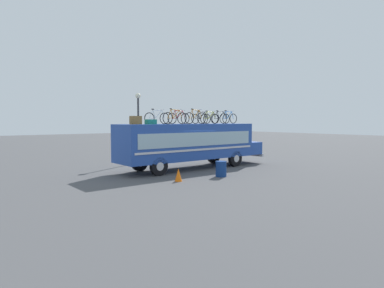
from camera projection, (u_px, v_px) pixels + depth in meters
ground_plane at (188, 169)px, 21.34m from camera, size 120.00×120.00×0.00m
bus at (191, 142)px, 21.38m from camera, size 10.84×2.51×2.88m
luggage_bag_1 at (136, 120)px, 18.64m from camera, size 0.60×0.39×0.47m
luggage_bag_2 at (151, 122)px, 19.09m from camera, size 0.62×0.36×0.28m
rooftop_bicycle_1 at (157, 118)px, 19.92m from camera, size 1.77×0.44×0.92m
rooftop_bicycle_2 at (175, 118)px, 19.96m from camera, size 1.77×0.44×0.94m
rooftop_bicycle_3 at (179, 118)px, 21.04m from camera, size 1.72×0.44×0.92m
rooftop_bicycle_4 at (195, 118)px, 20.95m from camera, size 1.72×0.44×0.96m
rooftop_bicycle_5 at (201, 118)px, 21.80m from camera, size 1.65×0.44×0.86m
rooftop_bicycle_6 at (210, 118)px, 22.39m from camera, size 1.68×0.44×0.88m
rooftop_bicycle_7 at (220, 118)px, 22.92m from camera, size 1.78×0.44×0.91m
rooftop_bicycle_8 at (228, 118)px, 23.43m from camera, size 1.70×0.44×0.94m
trash_bin at (221, 169)px, 18.35m from camera, size 0.60×0.60×0.86m
traffic_cone at (178, 175)px, 16.91m from camera, size 0.38×0.38×0.66m
street_lamp at (138, 117)px, 24.14m from camera, size 0.39×0.39×5.08m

